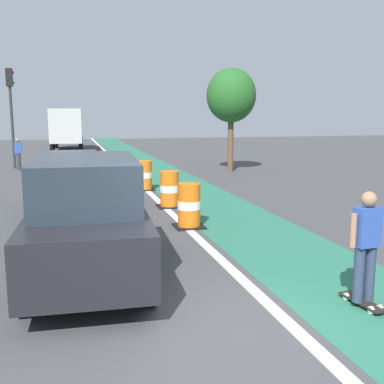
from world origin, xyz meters
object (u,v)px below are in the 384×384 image
traffic_barrel_mid (170,190)px  traffic_barrel_back (144,176)px  traffic_barrel_front (189,206)px  street_tree_sidewalk (231,96)px  delivery_truck_down_block (67,127)px  skateboarder_on_lane (366,245)px  parked_sedan_second (70,181)px  traffic_light_corner (11,100)px  pedestrian_crossing (18,153)px  parked_suv_nearest (88,217)px

traffic_barrel_mid → traffic_barrel_back: (-0.22, 3.37, 0.00)m
traffic_barrel_front → traffic_barrel_mid: same height
traffic_barrel_front → street_tree_sidewalk: 12.09m
traffic_barrel_back → street_tree_sidewalk: 7.51m
delivery_truck_down_block → skateboarder_on_lane: bearing=-82.8°
parked_sedan_second → street_tree_sidewalk: street_tree_sidewalk is taller
parked_sedan_second → delivery_truck_down_block: bearing=90.1°
traffic_light_corner → street_tree_sidewalk: (10.46, -4.19, 0.17)m
parked_sedan_second → traffic_light_corner: 12.34m
skateboarder_on_lane → traffic_light_corner: traffic_light_corner is taller
traffic_light_corner → street_tree_sidewalk: traffic_light_corner is taller
traffic_barrel_mid → traffic_light_corner: traffic_light_corner is taller
traffic_barrel_mid → pedestrian_crossing: size_ratio=0.68×
traffic_barrel_back → traffic_light_corner: size_ratio=0.21×
delivery_truck_down_block → traffic_light_corner: (-2.70, -12.37, 1.65)m
parked_suv_nearest → pedestrian_crossing: 17.00m
skateboarder_on_lane → parked_sedan_second: bearing=115.8°
pedestrian_crossing → street_tree_sidewalk: size_ratio=0.32×
delivery_truck_down_block → pedestrian_crossing: delivery_truck_down_block is taller
traffic_barrel_back → traffic_barrel_mid: bearing=-86.3°
skateboarder_on_lane → traffic_barrel_back: size_ratio=1.55×
parked_sedan_second → street_tree_sidewalk: bearing=44.4°
street_tree_sidewalk → skateboarder_on_lane: bearing=-103.0°
skateboarder_on_lane → delivery_truck_down_block: delivery_truck_down_block is taller
traffic_barrel_front → pedestrian_crossing: pedestrian_crossing is taller
parked_sedan_second → traffic_barrel_mid: size_ratio=3.82×
parked_suv_nearest → traffic_barrel_mid: bearing=64.7°
pedestrian_crossing → traffic_barrel_mid: bearing=-64.6°
traffic_barrel_front → traffic_light_corner: traffic_light_corner is taller
parked_sedan_second → traffic_barrel_mid: bearing=-9.1°
skateboarder_on_lane → delivery_truck_down_block: size_ratio=0.22×
delivery_truck_down_block → street_tree_sidewalk: (7.76, -16.57, 1.82)m
traffic_barrel_front → parked_suv_nearest: bearing=-131.0°
skateboarder_on_lane → traffic_barrel_back: bearing=96.9°
parked_suv_nearest → street_tree_sidewalk: size_ratio=0.94×
parked_suv_nearest → traffic_barrel_front: 3.91m
skateboarder_on_lane → parked_sedan_second: 9.27m
parked_suv_nearest → pedestrian_crossing: size_ratio=2.91×
traffic_barrel_front → delivery_truck_down_block: bearing=96.0°
parked_suv_nearest → traffic_light_corner: traffic_light_corner is taller
parked_suv_nearest → traffic_barrel_back: 9.25m
parked_suv_nearest → delivery_truck_down_block: delivery_truck_down_block is taller
traffic_barrel_front → traffic_light_corner: bearing=110.6°
traffic_barrel_mid → street_tree_sidewalk: (4.81, 7.99, 3.14)m
delivery_truck_down_block → parked_suv_nearest: bearing=-89.4°
traffic_barrel_mid → traffic_barrel_back: same height
traffic_barrel_front → traffic_barrel_back: (-0.14, 5.99, 0.00)m
skateboarder_on_lane → traffic_barrel_front: size_ratio=1.55×
traffic_barrel_mid → parked_sedan_second: bearing=170.9°
traffic_barrel_front → traffic_light_corner: (-5.57, 14.80, 2.97)m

